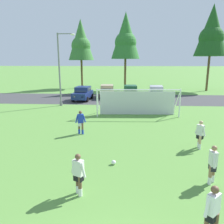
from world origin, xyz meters
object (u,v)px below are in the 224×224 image
object	(u,v)px
soccer_ball	(114,162)
soccer_goal	(137,101)
parked_car_slot_center_left	(130,92)
player_midfield_center	(81,122)
player_striker_near	(78,175)
street_lamp	(61,69)
player_winger_right	(200,135)
player_defender_far	(213,165)
parked_car_slot_left	(107,91)
player_winger_left	(212,212)
parked_car_slot_far_left	(83,93)
parked_car_slot_center	(156,92)

from	to	relation	value
soccer_ball	soccer_goal	distance (m)	10.52
parked_car_slot_center_left	player_midfield_center	bearing A→B (deg)	-103.27
player_striker_near	street_lamp	world-z (taller)	street_lamp
soccer_ball	player_winger_right	world-z (taller)	player_winger_right
soccer_goal	player_defender_far	world-z (taller)	soccer_goal
parked_car_slot_left	player_midfield_center	bearing A→B (deg)	-91.61
player_winger_left	parked_car_slot_left	bearing A→B (deg)	101.66
player_winger_left	parked_car_slot_center_left	xyz separation A→B (m)	(-1.91, 24.27, 0.05)
player_winger_left	parked_car_slot_far_left	bearing A→B (deg)	109.59
player_striker_near	parked_car_slot_center	distance (m)	22.77
player_winger_right	parked_car_slot_center	world-z (taller)	parked_car_slot_center
player_midfield_center	parked_car_slot_left	xyz separation A→B (m)	(0.44, 15.69, 0.05)
parked_car_slot_center_left	street_lamp	bearing A→B (deg)	-144.14
player_winger_right	parked_car_slot_center_left	xyz separation A→B (m)	(-3.71, 17.44, 0.05)
street_lamp	parked_car_slot_far_left	bearing A→B (deg)	67.01
parked_car_slot_left	parked_car_slot_center_left	bearing A→B (deg)	-6.73
player_defender_far	player_winger_left	bearing A→B (deg)	-110.16
player_winger_right	parked_car_slot_center_left	bearing A→B (deg)	102.02
player_midfield_center	player_winger_left	distance (m)	10.52
player_winger_left	parked_car_slot_far_left	distance (m)	23.86
player_striker_near	player_defender_far	world-z (taller)	same
parked_car_slot_far_left	street_lamp	size ratio (longest dim) A/B	0.55
player_midfield_center	parked_car_slot_far_left	distance (m)	13.75
soccer_goal	parked_car_slot_far_left	size ratio (longest dim) A/B	1.73
soccer_ball	parked_car_slot_center	bearing A→B (deg)	77.08
soccer_ball	player_winger_left	xyz separation A→B (m)	(3.00, -4.43, 0.71)
player_midfield_center	player_defender_far	size ratio (longest dim) A/B	1.00
parked_car_slot_far_left	player_winger_left	bearing A→B (deg)	-70.41
parked_car_slot_far_left	parked_car_slot_left	distance (m)	3.63
soccer_goal	parked_car_slot_center_left	distance (m)	9.53
parked_car_slot_far_left	parked_car_slot_left	bearing A→B (deg)	36.62
player_winger_left	player_striker_near	bearing A→B (deg)	155.96
soccer_goal	parked_car_slot_center	xyz separation A→B (m)	(2.87, 9.16, -0.42)
parked_car_slot_center	street_lamp	distance (m)	12.63
parked_car_slot_far_left	parked_car_slot_center	size ratio (longest dim) A/B	1.00
soccer_goal	player_winger_right	size ratio (longest dim) A/B	4.58
parked_car_slot_center_left	parked_car_slot_center	bearing A→B (deg)	-5.96
parked_car_slot_left	parked_car_slot_center_left	world-z (taller)	same
player_winger_left	street_lamp	distance (m)	21.28
parked_car_slot_left	parked_car_slot_center_left	size ratio (longest dim) A/B	1.02
soccer_ball	parked_car_slot_left	world-z (taller)	parked_car_slot_left
player_striker_near	parked_car_slot_center	world-z (taller)	parked_car_slot_center
player_striker_near	parked_car_slot_left	bearing A→B (deg)	92.32
player_striker_near	player_midfield_center	world-z (taller)	same
soccer_ball	player_midfield_center	distance (m)	5.23
player_defender_far	parked_car_slot_left	distance (m)	22.51
player_midfield_center	parked_car_slot_center	xyz separation A→B (m)	(6.99, 14.97, 0.05)
player_defender_far	parked_car_slot_left	xyz separation A→B (m)	(-6.19, 21.64, 0.05)
player_defender_far	player_winger_right	distance (m)	3.89
soccer_ball	parked_car_slot_center_left	bearing A→B (deg)	86.85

